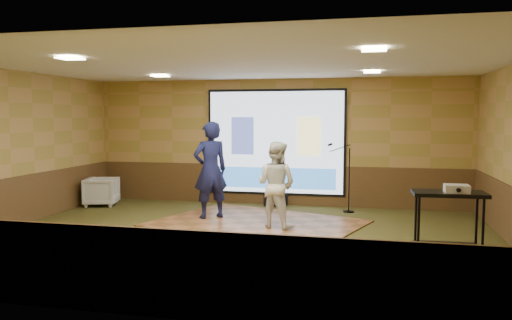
% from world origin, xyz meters
% --- Properties ---
extents(ground, '(9.00, 9.00, 0.00)m').
position_xyz_m(ground, '(0.00, 0.00, 0.00)').
color(ground, '#2C3719').
rests_on(ground, ground).
extents(room_shell, '(9.04, 7.04, 3.02)m').
position_xyz_m(room_shell, '(0.00, 0.00, 2.09)').
color(room_shell, '#B3894A').
rests_on(room_shell, ground).
extents(wainscot_back, '(9.00, 0.04, 0.95)m').
position_xyz_m(wainscot_back, '(0.00, 3.48, 0.47)').
color(wainscot_back, '#4E371A').
rests_on(wainscot_back, ground).
extents(wainscot_front, '(9.00, 0.04, 0.95)m').
position_xyz_m(wainscot_front, '(0.00, -3.48, 0.47)').
color(wainscot_front, '#4E371A').
rests_on(wainscot_front, ground).
extents(wainscot_left, '(0.04, 7.00, 0.95)m').
position_xyz_m(wainscot_left, '(-4.48, 0.00, 0.47)').
color(wainscot_left, '#4E371A').
rests_on(wainscot_left, ground).
extents(projector_screen, '(3.32, 0.06, 2.52)m').
position_xyz_m(projector_screen, '(0.00, 3.44, 1.47)').
color(projector_screen, black).
rests_on(projector_screen, room_shell).
extents(downlight_nw, '(0.32, 0.32, 0.02)m').
position_xyz_m(downlight_nw, '(-2.20, 1.80, 2.97)').
color(downlight_nw, beige).
rests_on(downlight_nw, room_shell).
extents(downlight_ne, '(0.32, 0.32, 0.02)m').
position_xyz_m(downlight_ne, '(2.20, 1.80, 2.97)').
color(downlight_ne, beige).
rests_on(downlight_ne, room_shell).
extents(downlight_sw, '(0.32, 0.32, 0.02)m').
position_xyz_m(downlight_sw, '(-2.20, -1.50, 2.97)').
color(downlight_sw, beige).
rests_on(downlight_sw, room_shell).
extents(downlight_se, '(0.32, 0.32, 0.02)m').
position_xyz_m(downlight_se, '(2.20, -1.50, 2.97)').
color(downlight_se, beige).
rests_on(downlight_se, room_shell).
extents(dance_floor, '(4.52, 3.97, 0.03)m').
position_xyz_m(dance_floor, '(0.04, 1.22, 0.01)').
color(dance_floor, '#A1623B').
rests_on(dance_floor, ground).
extents(player_left, '(0.86, 0.82, 1.98)m').
position_xyz_m(player_left, '(-1.00, 1.49, 1.02)').
color(player_left, '#151842').
rests_on(player_left, dance_floor).
extents(player_right, '(0.95, 0.85, 1.62)m').
position_xyz_m(player_right, '(0.48, 0.91, 0.84)').
color(player_right, silver).
rests_on(player_right, dance_floor).
extents(av_table, '(1.00, 0.52, 1.05)m').
position_xyz_m(av_table, '(3.28, -0.82, 0.75)').
color(av_table, black).
rests_on(av_table, ground).
extents(projector, '(0.33, 0.28, 0.11)m').
position_xyz_m(projector, '(3.37, -0.88, 1.10)').
color(projector, silver).
rests_on(projector, av_table).
extents(mic_stand, '(0.60, 0.25, 1.53)m').
position_xyz_m(mic_stand, '(1.70, 2.87, 0.49)').
color(mic_stand, black).
rests_on(mic_stand, ground).
extents(banquet_chair, '(0.90, 0.88, 0.67)m').
position_xyz_m(banquet_chair, '(-4.00, 2.42, 0.34)').
color(banquet_chair, gray).
rests_on(banquet_chair, ground).
extents(duffel_bag, '(0.53, 0.41, 0.30)m').
position_xyz_m(duffel_bag, '(0.04, 3.25, 0.15)').
color(duffel_bag, black).
rests_on(duffel_bag, ground).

